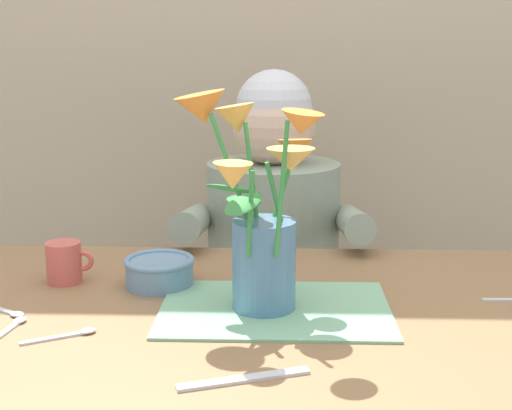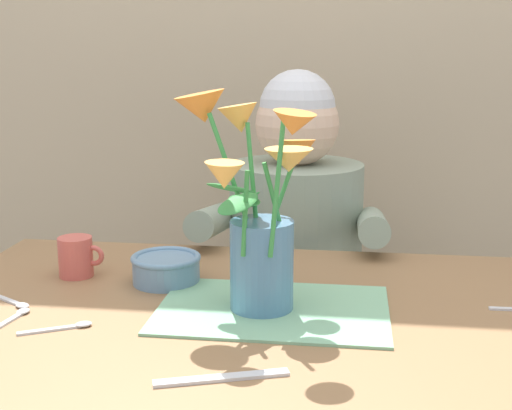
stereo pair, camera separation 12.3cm
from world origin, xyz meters
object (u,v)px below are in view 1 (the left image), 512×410
at_px(ceramic_bowl, 159,271).
at_px(flower_vase, 258,211).
at_px(seated_person, 273,290).
at_px(ceramic_mug, 65,262).
at_px(dinner_knife, 245,379).

bearing_deg(ceramic_bowl, flower_vase, -31.15).
relative_size(seated_person, ceramic_mug, 12.20).
distance_m(seated_person, flower_vase, 0.69).
relative_size(ceramic_bowl, dinner_knife, 0.72).
relative_size(flower_vase, ceramic_bowl, 2.80).
distance_m(ceramic_bowl, dinner_knife, 0.43).
height_order(seated_person, ceramic_bowl, seated_person).
bearing_deg(dinner_knife, seated_person, 68.81).
height_order(dinner_knife, ceramic_mug, ceramic_mug).
xyz_separation_m(ceramic_bowl, ceramic_mug, (-0.19, 0.02, 0.01)).
height_order(seated_person, ceramic_mug, seated_person).
relative_size(ceramic_bowl, ceramic_mug, 1.46).
xyz_separation_m(seated_person, ceramic_bowl, (-0.21, -0.48, 0.21)).
bearing_deg(flower_vase, seated_person, 88.04).
height_order(seated_person, flower_vase, seated_person).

